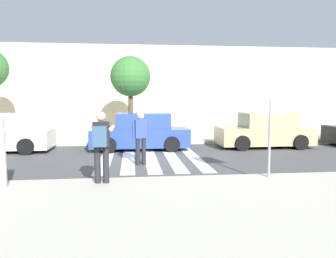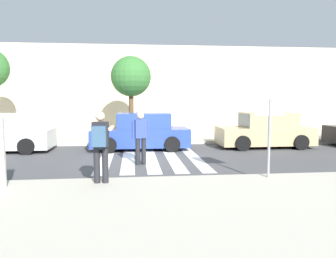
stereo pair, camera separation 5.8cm
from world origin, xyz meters
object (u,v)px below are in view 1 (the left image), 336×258
Objects in this scene: stop_sign at (270,111)px; parked_car_blue at (141,132)px; photographer_with_backpack at (101,141)px; street_tree_center at (130,77)px; pedestrian_crossing at (141,135)px; parked_car_tan at (265,131)px; parked_car_white at (1,134)px.

parked_car_blue is at bearing 118.21° from stop_sign.
street_tree_center is at bearing 85.40° from photographer_with_backpack.
photographer_with_backpack is (-4.25, -0.16, -0.68)m from stop_sign.
pedestrian_crossing is at bearing -91.68° from parked_car_blue.
stop_sign is at bearing -111.87° from parked_car_tan.
parked_car_tan is 6.90m from street_tree_center.
parked_car_white is (-5.59, 3.20, -0.25)m from pedestrian_crossing.
parked_car_blue is (-3.14, 5.85, -1.12)m from stop_sign.
parked_car_white is at bearing 146.46° from stop_sign.
photographer_with_backpack is 3.00m from pedestrian_crossing.
pedestrian_crossing is 0.42× the size of street_tree_center.
photographer_with_backpack is 8.82m from street_tree_center.
photographer_with_backpack is at bearing -109.93° from pedestrian_crossing.
parked_car_tan is at bearing 0.00° from parked_car_white.
pedestrian_crossing is at bearing -29.80° from parked_car_white.
parked_car_white is 1.00× the size of parked_car_blue.
pedestrian_crossing reaches higher than parked_car_blue.
pedestrian_crossing is 6.17m from street_tree_center.
parked_car_tan is (11.18, 0.00, 0.00)m from parked_car_white.
street_tree_center is at bearing 93.31° from pedestrian_crossing.
parked_car_blue and parked_car_tan have the same top height.
stop_sign reaches higher than parked_car_tan.
parked_car_blue is at bearing 88.32° from pedestrian_crossing.
photographer_with_backpack is 6.13m from parked_car_blue.
stop_sign is 0.57× the size of parked_car_tan.
parked_car_tan is at bearing 29.85° from pedestrian_crossing.
stop_sign is 0.57× the size of parked_car_blue.
photographer_with_backpack reaches higher than parked_car_white.
pedestrian_crossing reaches higher than parked_car_white.
stop_sign reaches higher than pedestrian_crossing.
parked_car_white is 6.35m from street_tree_center.
parked_car_white and parked_car_blue have the same top height.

